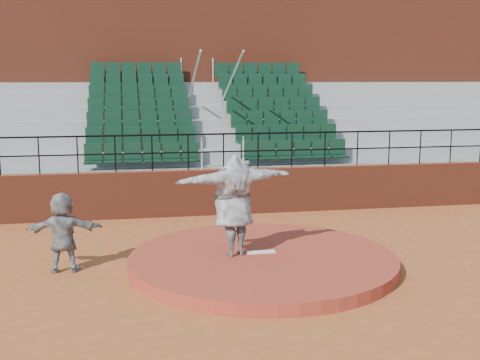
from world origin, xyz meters
name	(u,v)px	position (x,y,z in m)	size (l,w,h in m)	color
ground	(263,266)	(0.00, 0.00, 0.00)	(90.00, 90.00, 0.00)	#A65025
pitchers_mound	(263,261)	(0.00, 0.00, 0.12)	(5.50, 5.50, 0.25)	#A13624
pitching_rubber	(261,252)	(0.00, 0.15, 0.27)	(0.60, 0.15, 0.03)	white
boundary_wall	(224,192)	(0.00, 5.00, 0.65)	(24.00, 0.30, 1.30)	maroon
wall_railing	(223,144)	(0.00, 5.00, 2.03)	(24.04, 0.05, 1.03)	black
seating_deck	(207,149)	(0.00, 8.65, 1.44)	(24.00, 5.97, 4.63)	gray
press_box_facade	(193,86)	(0.00, 12.60, 3.55)	(24.00, 3.00, 7.10)	maroon
pitcher	(234,205)	(-0.58, 0.13, 1.29)	(2.57, 0.70, 2.09)	black
fielder	(63,232)	(-3.99, 0.45, 0.81)	(1.51, 0.48, 1.62)	black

